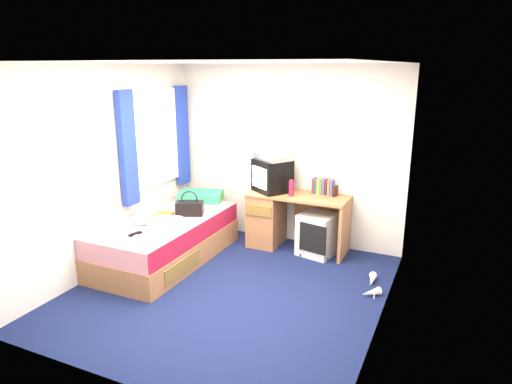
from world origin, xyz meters
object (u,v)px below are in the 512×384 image
at_px(desk, 279,217).
at_px(picture_frame, 335,191).
at_px(colour_swatch_fan, 142,237).
at_px(storage_cube, 318,234).
at_px(pink_water_bottle, 291,189).
at_px(handbag, 190,208).
at_px(magazine, 162,215).
at_px(vcr, 273,156).
at_px(crt_tv, 272,176).
at_px(white_heels, 372,286).
at_px(aerosol_can, 291,186).
at_px(towel, 165,223).
at_px(bed, 166,240).
at_px(remote_control, 135,234).
at_px(water_bottle, 140,223).
at_px(pillow, 201,196).

xyz_separation_m(desk, picture_frame, (0.73, 0.11, 0.41)).
bearing_deg(colour_swatch_fan, storage_cube, 46.18).
xyz_separation_m(desk, pink_water_bottle, (0.21, -0.11, 0.44)).
distance_m(pink_water_bottle, handbag, 1.32).
bearing_deg(storage_cube, pink_water_bottle, -162.57).
bearing_deg(magazine, vcr, 40.41).
relative_size(crt_tv, white_heels, 1.05).
height_order(aerosol_can, magazine, aerosol_can).
bearing_deg(colour_swatch_fan, desk, 60.24).
bearing_deg(desk, aerosol_can, 16.36).
xyz_separation_m(desk, storage_cube, (0.57, -0.08, -0.13)).
distance_m(handbag, white_heels, 2.40).
distance_m(pink_water_bottle, colour_swatch_fan, 1.97).
height_order(pink_water_bottle, towel, pink_water_bottle).
bearing_deg(towel, crt_tv, 57.64).
distance_m(storage_cube, handbag, 1.68).
bearing_deg(towel, white_heels, 12.43).
height_order(storage_cube, towel, towel).
bearing_deg(pink_water_bottle, bed, -144.54).
relative_size(vcr, white_heels, 0.82).
xyz_separation_m(colour_swatch_fan, remote_control, (-0.13, 0.04, 0.00)).
height_order(vcr, colour_swatch_fan, vcr).
relative_size(towel, colour_swatch_fan, 1.48).
distance_m(water_bottle, remote_control, 0.31).
xyz_separation_m(storage_cube, pink_water_bottle, (-0.37, -0.03, 0.58)).
height_order(pillow, crt_tv, crt_tv).
relative_size(bed, colour_swatch_fan, 9.09).
bearing_deg(aerosol_can, pink_water_bottle, -70.46).
bearing_deg(pillow, pink_water_bottle, 2.39).
xyz_separation_m(crt_tv, colour_swatch_fan, (-0.85, -1.67, -0.42)).
bearing_deg(remote_control, pink_water_bottle, 63.68).
distance_m(vcr, magazine, 1.61).
distance_m(bed, pink_water_bottle, 1.71).
relative_size(desk, aerosol_can, 6.99).
height_order(vcr, aerosol_can, vcr).
height_order(desk, water_bottle, desk).
bearing_deg(magazine, picture_frame, 28.45).
bearing_deg(aerosol_can, remote_control, -126.50).
xyz_separation_m(remote_control, white_heels, (2.50, 0.86, -0.51)).
bearing_deg(pillow, desk, 8.40).
height_order(picture_frame, white_heels, picture_frame).
distance_m(pillow, aerosol_can, 1.31).
distance_m(picture_frame, handbag, 1.87).
bearing_deg(colour_swatch_fan, towel, 84.98).
distance_m(aerosol_can, colour_swatch_fan, 2.06).
xyz_separation_m(pillow, pink_water_bottle, (1.32, 0.06, 0.24)).
xyz_separation_m(handbag, colour_swatch_fan, (-0.04, -0.91, -0.09)).
relative_size(pillow, white_heels, 1.07).
height_order(desk, colour_swatch_fan, desk).
bearing_deg(white_heels, storage_cube, 140.27).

